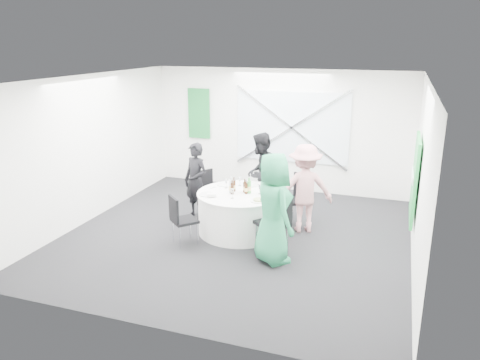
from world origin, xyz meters
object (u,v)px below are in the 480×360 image
(chair_back_right, at_px, (294,195))
(green_water_bottle, at_px, (249,187))
(chair_back, at_px, (265,190))
(person_man_back_left, at_px, (196,181))
(clear_water_bottle, at_px, (231,187))
(chair_front_left, at_px, (180,217))
(person_man_back, at_px, (260,174))
(chair_front_right, at_px, (276,219))
(banquet_table, at_px, (240,212))
(person_woman_pink, at_px, (304,188))
(person_woman_green, at_px, (273,209))
(chair_back_left, at_px, (207,190))

(chair_back_right, relative_size, green_water_bottle, 3.42)
(chair_back, distance_m, person_man_back_left, 1.40)
(person_man_back_left, relative_size, clear_water_bottle, 4.98)
(chair_front_left, bearing_deg, person_man_back, -71.11)
(chair_back, distance_m, chair_front_right, 1.84)
(banquet_table, relative_size, chair_front_left, 1.77)
(chair_back_right, height_order, person_woman_pink, person_woman_pink)
(chair_front_left, xyz_separation_m, clear_water_bottle, (0.64, 0.80, 0.37))
(person_man_back, bearing_deg, green_water_bottle, 8.63)
(person_woman_green, xyz_separation_m, green_water_bottle, (-0.71, 0.97, -0.02))
(person_man_back_left, relative_size, person_man_back, 0.91)
(banquet_table, distance_m, chair_back_left, 1.08)
(person_woman_pink, height_order, green_water_bottle, person_woman_pink)
(chair_back_right, xyz_separation_m, green_water_bottle, (-0.68, -0.67, 0.30))
(banquet_table, xyz_separation_m, clear_water_bottle, (-0.15, -0.07, 0.50))
(person_woman_pink, relative_size, clear_water_bottle, 5.38)
(chair_front_right, distance_m, person_man_back_left, 2.20)
(person_man_back, height_order, person_woman_pink, person_man_back)
(person_woman_green, relative_size, green_water_bottle, 6.23)
(chair_back_left, distance_m, chair_front_right, 2.16)
(green_water_bottle, bearing_deg, chair_front_left, -136.47)
(chair_back, height_order, chair_front_right, chair_front_right)
(chair_back, relative_size, clear_water_bottle, 2.91)
(chair_front_right, relative_size, person_woman_green, 0.58)
(chair_back_left, bearing_deg, person_man_back, -28.83)
(chair_back, distance_m, clear_water_bottle, 1.20)
(chair_front_left, bearing_deg, chair_back_right, -93.70)
(chair_front_right, distance_m, person_woman_pink, 1.17)
(chair_back, xyz_separation_m, chair_front_left, (-0.96, -1.89, -0.00))
(chair_front_right, relative_size, person_man_back_left, 0.68)
(chair_back, bearing_deg, chair_front_left, -107.16)
(chair_back_left, distance_m, person_woman_pink, 2.01)
(person_man_back_left, height_order, green_water_bottle, person_man_back_left)
(chair_back_left, distance_m, chair_back_right, 1.73)
(banquet_table, distance_m, chair_front_left, 1.18)
(person_man_back, bearing_deg, banquet_table, 0.00)
(chair_back_right, relative_size, chair_front_left, 1.11)
(person_man_back_left, bearing_deg, chair_back_right, 30.04)
(person_woman_green, bearing_deg, chair_back, -23.34)
(chair_front_left, relative_size, clear_water_bottle, 2.89)
(person_woman_green, bearing_deg, chair_front_right, -38.46)
(person_man_back, relative_size, person_woman_pink, 1.01)
(banquet_table, bearing_deg, person_woman_pink, 22.14)
(chair_front_right, relative_size, person_man_back, 0.62)
(banquet_table, bearing_deg, chair_front_right, -38.52)
(chair_front_right, bearing_deg, person_woman_pink, -153.37)
(chair_back_left, xyz_separation_m, person_man_back_left, (-0.16, -0.19, 0.22))
(chair_front_right, bearing_deg, person_man_back_left, -81.02)
(chair_back, bearing_deg, person_man_back, 162.73)
(banquet_table, xyz_separation_m, person_man_back, (0.06, 1.09, 0.45))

